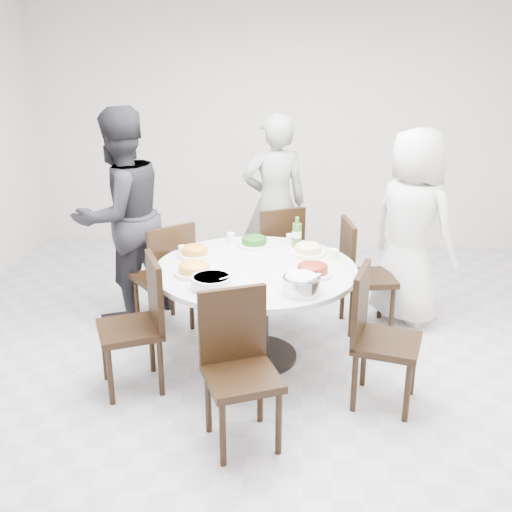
# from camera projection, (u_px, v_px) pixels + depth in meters

# --- Properties ---
(floor) EXTENTS (6.00, 6.00, 0.01)m
(floor) POSITION_uv_depth(u_px,v_px,m) (280.00, 370.00, 4.48)
(floor) COLOR #BAB9BE
(floor) RESTS_ON ground
(wall_back) EXTENTS (6.00, 0.01, 2.80)m
(wall_back) POSITION_uv_depth(u_px,v_px,m) (291.00, 127.00, 6.82)
(wall_back) COLOR silver
(wall_back) RESTS_ON ground
(dining_table) EXTENTS (1.50, 1.50, 0.75)m
(dining_table) POSITION_uv_depth(u_px,v_px,m) (256.00, 313.00, 4.54)
(dining_table) COLOR silver
(dining_table) RESTS_ON floor
(chair_ne) EXTENTS (0.48, 0.48, 0.95)m
(chair_ne) POSITION_uv_depth(u_px,v_px,m) (368.00, 275.00, 5.01)
(chair_ne) COLOR black
(chair_ne) RESTS_ON floor
(chair_n) EXTENTS (0.56, 0.56, 0.95)m
(chair_n) POSITION_uv_depth(u_px,v_px,m) (274.00, 254.00, 5.51)
(chair_n) COLOR black
(chair_n) RESTS_ON floor
(chair_nw) EXTENTS (0.59, 0.59, 0.95)m
(chair_nw) POSITION_uv_depth(u_px,v_px,m) (163.00, 275.00, 5.01)
(chair_nw) COLOR black
(chair_nw) RESTS_ON floor
(chair_sw) EXTENTS (0.55, 0.55, 0.95)m
(chair_sw) POSITION_uv_depth(u_px,v_px,m) (129.00, 327.00, 4.11)
(chair_sw) COLOR black
(chair_sw) RESTS_ON floor
(chair_s) EXTENTS (0.55, 0.55, 0.95)m
(chair_s) POSITION_uv_depth(u_px,v_px,m) (242.00, 374.00, 3.52)
(chair_s) COLOR black
(chair_s) RESTS_ON floor
(chair_se) EXTENTS (0.52, 0.52, 0.95)m
(chair_se) POSITION_uv_depth(u_px,v_px,m) (387.00, 340.00, 3.93)
(chair_se) COLOR black
(chair_se) RESTS_ON floor
(diner_right) EXTENTS (0.96, 0.96, 1.68)m
(diner_right) POSITION_uv_depth(u_px,v_px,m) (412.00, 228.00, 5.05)
(diner_right) COLOR silver
(diner_right) RESTS_ON floor
(diner_middle) EXTENTS (0.70, 0.55, 1.71)m
(diner_middle) POSITION_uv_depth(u_px,v_px,m) (275.00, 204.00, 5.74)
(diner_middle) COLOR black
(diner_middle) RESTS_ON floor
(diner_left) EXTENTS (1.10, 1.13, 1.83)m
(diner_left) POSITION_uv_depth(u_px,v_px,m) (121.00, 216.00, 5.11)
(diner_left) COLOR black
(diner_left) RESTS_ON floor
(dish_greens) EXTENTS (0.26, 0.26, 0.07)m
(dish_greens) POSITION_uv_depth(u_px,v_px,m) (254.00, 242.00, 4.86)
(dish_greens) COLOR white
(dish_greens) RESTS_ON dining_table
(dish_pale) EXTENTS (0.27, 0.27, 0.07)m
(dish_pale) POSITION_uv_depth(u_px,v_px,m) (308.00, 250.00, 4.67)
(dish_pale) COLOR white
(dish_pale) RESTS_ON dining_table
(dish_orange) EXTENTS (0.26, 0.26, 0.07)m
(dish_orange) POSITION_uv_depth(u_px,v_px,m) (195.00, 252.00, 4.63)
(dish_orange) COLOR white
(dish_orange) RESTS_ON dining_table
(dish_redbrown) EXTENTS (0.28, 0.28, 0.07)m
(dish_redbrown) POSITION_uv_depth(u_px,v_px,m) (312.00, 270.00, 4.26)
(dish_redbrown) COLOR white
(dish_redbrown) RESTS_ON dining_table
(dish_tofu) EXTENTS (0.29, 0.29, 0.08)m
(dish_tofu) POSITION_uv_depth(u_px,v_px,m) (194.00, 269.00, 4.27)
(dish_tofu) COLOR white
(dish_tofu) RESTS_ON dining_table
(rice_bowl) EXTENTS (0.26, 0.26, 0.11)m
(rice_bowl) POSITION_uv_depth(u_px,v_px,m) (301.00, 285.00, 3.95)
(rice_bowl) COLOR silver
(rice_bowl) RESTS_ON dining_table
(soup_bowl) EXTENTS (0.28, 0.28, 0.09)m
(soup_bowl) POSITION_uv_depth(u_px,v_px,m) (212.00, 282.00, 4.02)
(soup_bowl) COLOR white
(soup_bowl) RESTS_ON dining_table
(beverage_bottle) EXTENTS (0.07, 0.07, 0.25)m
(beverage_bottle) POSITION_uv_depth(u_px,v_px,m) (297.00, 232.00, 4.81)
(beverage_bottle) COLOR #2E6729
(beverage_bottle) RESTS_ON dining_table
(tea_cups) EXTENTS (0.07, 0.07, 0.08)m
(tea_cups) POSITION_uv_depth(u_px,v_px,m) (264.00, 236.00, 4.99)
(tea_cups) COLOR white
(tea_cups) RESTS_ON dining_table
(chopsticks) EXTENTS (0.24, 0.04, 0.01)m
(chopsticks) POSITION_uv_depth(u_px,v_px,m) (261.00, 238.00, 5.06)
(chopsticks) COLOR tan
(chopsticks) RESTS_ON dining_table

